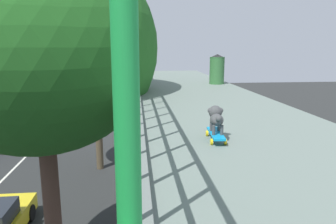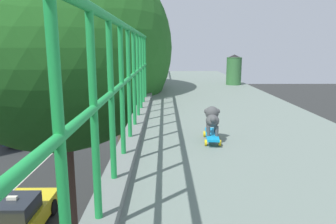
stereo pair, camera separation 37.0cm
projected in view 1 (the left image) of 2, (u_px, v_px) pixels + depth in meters
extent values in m
cylinder|color=green|center=(133.00, 157.00, 1.12)|extent=(0.04, 0.04, 1.17)
cylinder|color=green|center=(134.00, 121.00, 1.67)|extent=(0.04, 0.04, 1.17)
cylinder|color=green|center=(134.00, 102.00, 2.23)|extent=(0.04, 0.04, 1.17)
cylinder|color=green|center=(134.00, 91.00, 2.78)|extent=(0.04, 0.04, 1.17)
cylinder|color=green|center=(134.00, 84.00, 3.33)|extent=(0.04, 0.04, 1.17)
cylinder|color=green|center=(135.00, 79.00, 3.88)|extent=(0.04, 0.04, 1.17)
cylinder|color=green|center=(135.00, 75.00, 4.43)|extent=(0.04, 0.04, 1.17)
cylinder|color=green|center=(135.00, 72.00, 4.99)|extent=(0.04, 0.04, 1.17)
cylinder|color=green|center=(135.00, 69.00, 5.54)|extent=(0.04, 0.04, 1.17)
cylinder|color=green|center=(135.00, 67.00, 6.09)|extent=(0.04, 0.04, 1.17)
cylinder|color=green|center=(135.00, 66.00, 6.64)|extent=(0.04, 0.04, 1.17)
cylinder|color=green|center=(135.00, 64.00, 7.20)|extent=(0.04, 0.04, 1.17)
cylinder|color=green|center=(135.00, 63.00, 7.75)|extent=(0.04, 0.04, 1.17)
cylinder|color=green|center=(135.00, 62.00, 8.30)|extent=(0.04, 0.04, 1.17)
cylinder|color=green|center=(135.00, 61.00, 8.85)|extent=(0.04, 0.04, 1.17)
cylinder|color=green|center=(135.00, 60.00, 9.41)|extent=(0.04, 0.04, 1.17)
cylinder|color=green|center=(135.00, 60.00, 9.96)|extent=(0.04, 0.04, 1.17)
cylinder|color=green|center=(135.00, 59.00, 10.51)|extent=(0.04, 0.04, 1.17)
cylinder|color=green|center=(135.00, 58.00, 11.06)|extent=(0.04, 0.04, 1.17)
cylinder|color=green|center=(135.00, 58.00, 11.62)|extent=(0.04, 0.04, 1.17)
cylinder|color=green|center=(135.00, 57.00, 12.17)|extent=(0.04, 0.04, 1.17)
cylinder|color=green|center=(135.00, 57.00, 12.72)|extent=(0.04, 0.04, 1.17)
cylinder|color=green|center=(135.00, 57.00, 13.27)|extent=(0.04, 0.04, 1.17)
cylinder|color=black|center=(31.00, 213.00, 12.72)|extent=(0.18, 0.64, 0.64)
cube|color=navy|center=(19.00, 113.00, 25.35)|extent=(2.53, 10.57, 2.81)
cube|color=black|center=(19.00, 107.00, 25.25)|extent=(2.55, 9.72, 0.70)
cylinder|color=black|center=(48.00, 117.00, 29.32)|extent=(0.28, 0.96, 0.96)
cylinder|color=black|center=(21.00, 118.00, 29.07)|extent=(0.28, 0.96, 0.96)
cylinder|color=black|center=(24.00, 137.00, 22.88)|extent=(0.28, 0.96, 0.96)
cylinder|color=#50382D|center=(52.00, 209.00, 8.37)|extent=(0.44, 0.44, 5.29)
ellipsoid|color=#236120|center=(39.00, 47.00, 7.53)|extent=(5.64, 5.64, 5.12)
cylinder|color=brown|center=(99.00, 129.00, 17.79)|extent=(0.39, 0.39, 4.63)
ellipsoid|color=#235B27|center=(96.00, 63.00, 17.04)|extent=(5.13, 5.13, 3.69)
cube|color=#1090D1|center=(216.00, 133.00, 3.65)|extent=(0.18, 0.55, 0.02)
cylinder|color=yellow|center=(220.00, 133.00, 3.84)|extent=(0.03, 0.07, 0.07)
cylinder|color=yellow|center=(207.00, 133.00, 3.83)|extent=(0.03, 0.07, 0.07)
cylinder|color=yellow|center=(225.00, 142.00, 3.49)|extent=(0.03, 0.07, 0.07)
cylinder|color=yellow|center=(212.00, 142.00, 3.49)|extent=(0.03, 0.07, 0.07)
cylinder|color=#454748|center=(219.00, 126.00, 3.71)|extent=(0.04, 0.04, 0.11)
cylinder|color=#454748|center=(211.00, 126.00, 3.71)|extent=(0.04, 0.04, 0.11)
cylinder|color=#454748|center=(222.00, 130.00, 3.54)|extent=(0.04, 0.04, 0.11)
cylinder|color=#454748|center=(214.00, 130.00, 3.54)|extent=(0.04, 0.04, 0.11)
ellipsoid|color=#454748|center=(217.00, 120.00, 3.60)|extent=(0.17, 0.25, 0.14)
sphere|color=#454748|center=(215.00, 112.00, 3.69)|extent=(0.16, 0.16, 0.16)
ellipsoid|color=#4E4C55|center=(214.00, 112.00, 3.76)|extent=(0.06, 0.07, 0.05)
sphere|color=#454748|center=(220.00, 111.00, 3.69)|extent=(0.07, 0.07, 0.07)
sphere|color=#454748|center=(210.00, 111.00, 3.68)|extent=(0.07, 0.07, 0.07)
sphere|color=#454748|center=(219.00, 119.00, 3.48)|extent=(0.07, 0.07, 0.07)
cylinder|color=#346D38|center=(217.00, 70.00, 9.24)|extent=(0.43, 0.43, 0.78)
cone|color=black|center=(217.00, 56.00, 9.16)|extent=(0.44, 0.44, 0.10)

